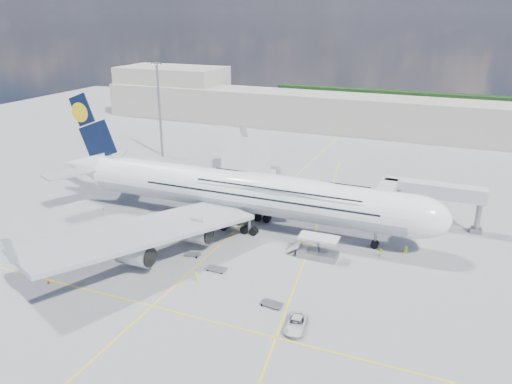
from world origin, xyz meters
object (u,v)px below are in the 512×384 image
at_px(dolly_row_c, 192,254).
at_px(cone_wing_right_outer, 48,282).
at_px(dolly_row_a, 81,240).
at_px(crew_loader, 380,253).
at_px(crew_wing, 152,247).
at_px(catering_truck_inner, 266,179).
at_px(dolly_back, 116,248).
at_px(service_van, 296,324).
at_px(crew_tug, 196,277).
at_px(cone_wing_left_outer, 222,173).
at_px(jet_bridge, 415,194).
at_px(cargo_loader, 317,250).
at_px(cone_wing_left_inner, 211,190).
at_px(cone_tail, 103,208).
at_px(crew_van, 302,241).
at_px(baggage_tug, 204,234).
at_px(catering_truck_outer, 253,164).
at_px(crew_nose, 406,250).
at_px(cone_wing_right_inner, 140,265).
at_px(dolly_nose_near, 216,269).
at_px(dolly_nose_far, 272,304).
at_px(airliner, 242,191).
at_px(cone_nose, 404,251).
at_px(light_mast, 160,109).
at_px(dolly_row_b, 143,256).

xyz_separation_m(dolly_row_c, cone_wing_right_outer, (-15.40, -16.03, 0.01)).
relative_size(dolly_row_a, crew_loader, 1.95).
bearing_deg(crew_wing, catering_truck_inner, -2.67).
bearing_deg(dolly_back, service_van, -35.60).
distance_m(crew_tug, cone_wing_left_outer, 52.87).
distance_m(dolly_back, crew_wing, 5.85).
relative_size(jet_bridge, cargo_loader, 2.20).
relative_size(dolly_row_c, crew_wing, 1.69).
bearing_deg(crew_tug, cone_wing_left_inner, 102.81).
bearing_deg(cone_tail, crew_van, -0.04).
height_order(cargo_loader, dolly_row_a, cargo_loader).
distance_m(dolly_row_a, crew_van, 38.16).
bearing_deg(baggage_tug, cone_wing_right_outer, -102.78).
relative_size(catering_truck_inner, catering_truck_outer, 1.02).
bearing_deg(baggage_tug, service_van, -20.22).
bearing_deg(crew_tug, crew_nose, 26.26).
xyz_separation_m(crew_nose, cone_wing_left_inner, (-44.24, 14.95, -0.49)).
bearing_deg(cone_wing_right_outer, cone_wing_right_inner, 45.79).
bearing_deg(crew_tug, dolly_nose_near, 62.89).
bearing_deg(dolly_back, cone_wing_left_outer, 71.74).
bearing_deg(dolly_nose_far, cone_tail, 161.87).
bearing_deg(dolly_row_c, cone_wing_left_outer, 94.18).
bearing_deg(cone_wing_left_outer, airliner, -56.68).
bearing_deg(baggage_tug, cone_wing_left_inner, 133.27).
bearing_deg(crew_loader, dolly_nose_near, -122.46).
xyz_separation_m(cone_nose, cone_wing_right_outer, (-47.53, -31.09, 0.04)).
height_order(dolly_back, crew_nose, dolly_back).
distance_m(jet_bridge, catering_truck_inner, 35.66).
xyz_separation_m(dolly_nose_far, crew_nose, (15.03, 23.13, 0.44)).
bearing_deg(catering_truck_inner, dolly_back, -90.49).
distance_m(light_mast, cone_wing_left_inner, 35.49).
relative_size(dolly_row_a, dolly_row_c, 1.07).
xyz_separation_m(catering_truck_outer, cone_wing_right_inner, (3.01, -52.82, -1.66)).
bearing_deg(dolly_row_b, catering_truck_inner, 95.11).
relative_size(baggage_tug, catering_truck_outer, 0.48).
height_order(dolly_nose_near, cone_wing_left_inner, cone_wing_left_inner).
bearing_deg(cone_tail, airliner, 7.29).
bearing_deg(dolly_row_b, service_van, -3.55).
relative_size(airliner, dolly_row_a, 26.03).
distance_m(dolly_row_b, crew_wing, 2.59).
height_order(catering_truck_inner, crew_loader, catering_truck_inner).
bearing_deg(dolly_row_c, crew_wing, 172.46).
xyz_separation_m(jet_bridge, baggage_tug, (-33.54, -19.04, -5.96)).
distance_m(crew_loader, crew_tug, 30.43).
xyz_separation_m(baggage_tug, cone_wing_right_inner, (-4.45, -12.94, -0.61)).
height_order(jet_bridge, crew_tug, jet_bridge).
height_order(jet_bridge, crew_van, jet_bridge).
height_order(crew_nose, cone_wing_left_inner, crew_nose).
bearing_deg(crew_nose, baggage_tug, 179.14).
xyz_separation_m(service_van, cone_wing_left_outer, (-37.39, 54.25, -0.48)).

